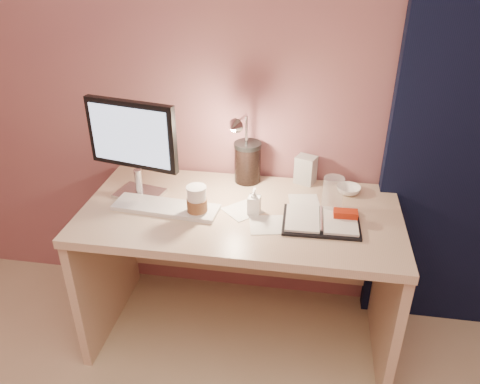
# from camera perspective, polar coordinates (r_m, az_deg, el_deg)

# --- Properties ---
(room) EXTENTS (3.50, 3.50, 3.50)m
(room) POSITION_cam_1_polar(r_m,az_deg,el_deg) (2.26, 26.41, 8.90)
(room) COLOR #C6B28E
(room) RESTS_ON ground
(desk) EXTENTS (1.40, 0.70, 0.73)m
(desk) POSITION_cam_1_polar(r_m,az_deg,el_deg) (2.24, 0.35, -6.24)
(desk) COLOR #CBAD8F
(desk) RESTS_ON ground
(monitor) EXTENTS (0.42, 0.19, 0.46)m
(monitor) POSITION_cam_1_polar(r_m,az_deg,el_deg) (2.11, -12.85, 6.13)
(monitor) COLOR silver
(monitor) RESTS_ON desk
(keyboard) EXTENTS (0.48, 0.18, 0.02)m
(keyboard) POSITION_cam_1_polar(r_m,az_deg,el_deg) (2.09, -9.01, -1.86)
(keyboard) COLOR white
(keyboard) RESTS_ON desk
(planner) EXTENTS (0.33, 0.25, 0.05)m
(planner) POSITION_cam_1_polar(r_m,az_deg,el_deg) (2.00, 10.10, -3.41)
(planner) COLOR black
(planner) RESTS_ON desk
(paper_a) EXTENTS (0.17, 0.17, 0.00)m
(paper_a) POSITION_cam_1_polar(r_m,az_deg,el_deg) (1.96, 3.36, -4.01)
(paper_a) COLOR white
(paper_a) RESTS_ON desk
(paper_b) EXTENTS (0.15, 0.15, 0.00)m
(paper_b) POSITION_cam_1_polar(r_m,az_deg,el_deg) (2.14, 7.81, -1.13)
(paper_b) COLOR white
(paper_b) RESTS_ON desk
(paper_c) EXTENTS (0.20, 0.20, 0.00)m
(paper_c) POSITION_cam_1_polar(r_m,az_deg,el_deg) (2.06, 0.29, -2.27)
(paper_c) COLOR white
(paper_c) RESTS_ON desk
(coffee_cup) EXTENTS (0.09, 0.09, 0.14)m
(coffee_cup) POSITION_cam_1_polar(r_m,az_deg,el_deg) (1.99, -5.27, -1.28)
(coffee_cup) COLOR white
(coffee_cup) RESTS_ON desk
(clear_cup) EXTENTS (0.09, 0.09, 0.16)m
(clear_cup) POSITION_cam_1_polar(r_m,az_deg,el_deg) (2.06, 11.24, -0.27)
(clear_cup) COLOR white
(clear_cup) RESTS_ON desk
(bowl) EXTENTS (0.13, 0.13, 0.04)m
(bowl) POSITION_cam_1_polar(r_m,az_deg,el_deg) (2.24, 13.09, 0.25)
(bowl) COLOR white
(bowl) RESTS_ON desk
(lotion_bottle) EXTENTS (0.06, 0.06, 0.12)m
(lotion_bottle) POSITION_cam_1_polar(r_m,az_deg,el_deg) (2.01, 1.73, -1.09)
(lotion_bottle) COLOR white
(lotion_bottle) RESTS_ON desk
(dark_jar) EXTENTS (0.13, 0.13, 0.18)m
(dark_jar) POSITION_cam_1_polar(r_m,az_deg,el_deg) (2.27, 0.93, 3.41)
(dark_jar) COLOR black
(dark_jar) RESTS_ON desk
(product_box) EXTENTS (0.11, 0.10, 0.14)m
(product_box) POSITION_cam_1_polar(r_m,az_deg,el_deg) (2.28, 8.01, 2.70)
(product_box) COLOR #BCBCB7
(product_box) RESTS_ON desk
(desk_lamp) EXTENTS (0.12, 0.23, 0.37)m
(desk_lamp) POSITION_cam_1_polar(r_m,az_deg,el_deg) (2.11, 0.98, 5.64)
(desk_lamp) COLOR silver
(desk_lamp) RESTS_ON desk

